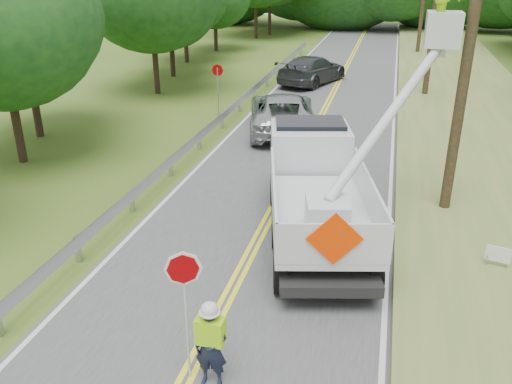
# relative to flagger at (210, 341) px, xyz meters

# --- Properties ---
(road) EXTENTS (7.20, 96.00, 0.03)m
(road) POSITION_rel_flagger_xyz_m (-0.49, 13.23, -0.94)
(road) COLOR #474649
(road) RESTS_ON ground
(guardrail) EXTENTS (0.18, 48.00, 0.77)m
(guardrail) POSITION_rel_flagger_xyz_m (-4.51, 14.14, -0.40)
(guardrail) COLOR #A3A7AB
(guardrail) RESTS_ON ground
(utility_poles) EXTENTS (1.60, 43.30, 10.00)m
(utility_poles) POSITION_rel_flagger_xyz_m (4.51, 16.25, 4.31)
(utility_poles) COLOR black
(utility_poles) RESTS_ON ground
(tall_grass_verge) EXTENTS (7.00, 96.00, 0.30)m
(tall_grass_verge) POSITION_rel_flagger_xyz_m (6.61, 13.23, -0.80)
(tall_grass_verge) COLOR olive
(tall_grass_verge) RESTS_ON ground
(flagger) EXTENTS (1.05, 0.39, 2.61)m
(flagger) POSITION_rel_flagger_xyz_m (0.00, 0.00, 0.00)
(flagger) COLOR #191E33
(flagger) RESTS_ON road
(bucket_truck) EXTENTS (5.23, 7.49, 6.95)m
(bucket_truck) POSITION_rel_flagger_xyz_m (0.99, 7.06, 0.63)
(bucket_truck) COLOR black
(bucket_truck) RESTS_ON road
(suv_silver) EXTENTS (4.12, 6.53, 1.68)m
(suv_silver) POSITION_rel_flagger_xyz_m (-1.85, 15.46, -0.09)
(suv_silver) COLOR #AEB2B6
(suv_silver) RESTS_ON road
(suv_darkgrey) EXTENTS (4.10, 6.17, 1.66)m
(suv_darkgrey) POSITION_rel_flagger_xyz_m (-2.07, 25.67, -0.10)
(suv_darkgrey) COLOR #3B3E42
(suv_darkgrey) RESTS_ON road
(stop_sign_permanent) EXTENTS (0.55, 0.06, 2.60)m
(stop_sign_permanent) POSITION_rel_flagger_xyz_m (-5.19, 16.65, 0.78)
(stop_sign_permanent) COLOR #A3A7AB
(stop_sign_permanent) RESTS_ON ground
(yard_sign) EXTENTS (0.55, 0.17, 0.81)m
(yard_sign) POSITION_rel_flagger_xyz_m (5.47, 5.01, -0.37)
(yard_sign) COLOR white
(yard_sign) RESTS_ON ground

